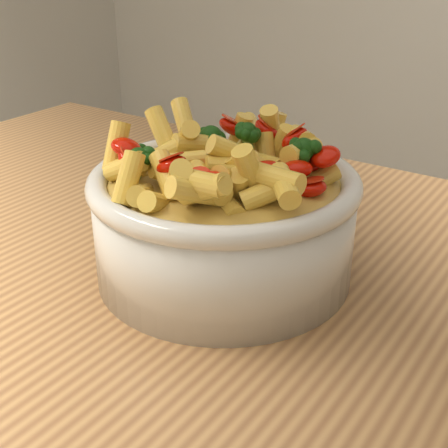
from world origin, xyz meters
The scene contains 3 objects.
table centered at (0.00, 0.00, 0.80)m, with size 1.20×0.80×0.90m.
serving_bowl centered at (-0.01, 0.04, 0.95)m, with size 0.24×0.24×0.10m.
pasta_salad centered at (-0.01, 0.04, 1.02)m, with size 0.19×0.19×0.04m.
Camera 1 is at (0.27, -0.38, 1.19)m, focal length 50.00 mm.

